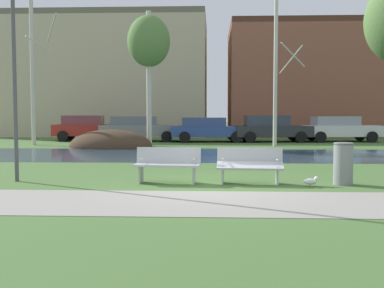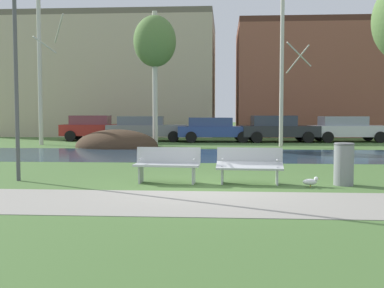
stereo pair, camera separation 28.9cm
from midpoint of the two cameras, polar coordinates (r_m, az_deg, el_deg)
The scene contains 19 objects.
ground_plane at distance 21.05m, azimuth 1.83°, elevation -0.90°, with size 120.00×120.00×0.00m, color #476B33.
paved_path_strip at distance 9.22m, azimuth 0.90°, elevation -7.02°, with size 60.00×2.60×0.01m, color gray.
river_band at distance 19.33m, azimuth 1.76°, elevation -1.31°, with size 80.00×6.11×0.01m, color #2D475B.
soil_mound at distance 24.00m, azimuth -10.01°, elevation -0.37°, with size 4.13×3.21×1.76m, color #423021.
bench_left at distance 11.71m, azimuth -3.64°, elevation -2.39°, with size 1.63×0.64×0.87m.
bench_right at distance 11.67m, azimuth 6.22°, elevation -2.43°, with size 1.63×0.64×0.87m.
trash_bin at distance 11.95m, azimuth 16.96°, elevation -2.18°, with size 0.49×0.49×1.01m.
seagull at distance 11.48m, azimuth 13.32°, elevation -4.33°, with size 0.39×0.15×0.24m.
streetlamp at distance 12.90m, azimuth -21.18°, elevation 12.21°, with size 0.32×0.32×5.53m.
birch_far_left at distance 26.67m, azimuth -18.75°, elevation 8.64°, with size 1.50×2.31×7.94m.
birch_left at distance 24.83m, azimuth -5.53°, elevation 11.99°, with size 2.17×2.17×6.84m.
birch_center_left at distance 24.55m, azimuth 9.73°, elevation 8.60°, with size 1.54×2.74×7.51m.
parked_van_nearest_red at distance 29.67m, azimuth -12.67°, elevation 1.94°, with size 4.24×2.34×1.53m.
parked_sedan_second_grey at distance 28.59m, azimuth -6.64°, elevation 1.91°, with size 4.87×2.28×1.49m.
parked_hatch_third_blue at distance 27.87m, azimuth 1.60°, elevation 1.82°, with size 4.58×2.39×1.42m.
parked_wagon_fourth_dark at distance 28.20m, azimuth 9.09°, elevation 1.89°, with size 4.53×2.39×1.54m.
parked_suv_fifth_white at distance 29.25m, azimuth 16.91°, elevation 1.81°, with size 4.62×2.30×1.49m.
building_beige_block at distance 38.26m, azimuth -11.25°, elevation 7.73°, with size 16.68×9.89×8.76m.
building_brick_low at distance 38.51m, azimuth 16.81°, elevation 7.18°, with size 16.62×9.41×8.18m.
Camera 1 is at (0.11, -10.99, 1.75)m, focal length 44.65 mm.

